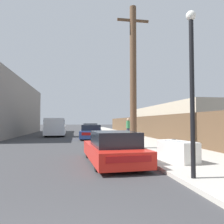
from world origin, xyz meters
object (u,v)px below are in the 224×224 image
discarded_fridge (178,151)px  parked_sports_car_red (113,149)px  car_parked_mid (91,132)px  pickup_truck (55,127)px  car_parked_far (91,129)px  utility_pole (133,75)px  street_lamp (192,79)px  pedestrian (128,127)px

discarded_fridge → parked_sports_car_red: size_ratio=0.39×
car_parked_mid → pickup_truck: size_ratio=0.85×
car_parked_far → utility_pole: size_ratio=0.60×
parked_sports_car_red → utility_pole: utility_pole is taller
pickup_truck → street_lamp: size_ratio=1.23×
car_parked_mid → discarded_fridge: bearing=-74.3°
car_parked_far → pedestrian: pedestrian is taller
pickup_truck → car_parked_mid: bearing=128.7°
discarded_fridge → utility_pole: bearing=87.3°
pedestrian → parked_sports_car_red: bearing=-106.1°
car_parked_mid → street_lamp: 14.77m
discarded_fridge → parked_sports_car_red: parked_sports_car_red is taller
discarded_fridge → pedestrian: 12.19m
utility_pole → street_lamp: bearing=-90.9°
street_lamp → pedestrian: size_ratio=2.52×
parked_sports_car_red → street_lamp: bearing=-64.6°
utility_pole → pedestrian: bearing=78.7°
pickup_truck → discarded_fridge: bearing=108.4°
parked_sports_car_red → car_parked_mid: bearing=86.7°
parked_sports_car_red → car_parked_far: size_ratio=0.93×
utility_pole → pedestrian: size_ratio=4.53×
car_parked_far → street_lamp: size_ratio=1.08×
street_lamp → discarded_fridge: bearing=73.3°
car_parked_mid → pedestrian: bearing=3.6°
car_parked_mid → car_parked_far: size_ratio=0.96×
pickup_truck → street_lamp: street_lamp is taller
pickup_truck → utility_pole: (5.37, -12.30, 3.22)m
pickup_truck → pedestrian: bearing=146.9°
car_parked_far → car_parked_mid: bearing=-88.2°
parked_sports_car_red → pickup_truck: 16.22m
parked_sports_car_red → pickup_truck: (-3.64, 15.80, 0.40)m
discarded_fridge → pedestrian: pedestrian is taller
parked_sports_car_red → car_parked_far: 17.78m
car_parked_mid → utility_pole: (1.79, -8.08, 3.56)m
street_lamp → utility_pole: bearing=89.1°
car_parked_far → pickup_truck: (-3.90, -1.98, 0.32)m
parked_sports_car_red → pedestrian: (3.33, 11.52, 0.48)m
pickup_truck → pedestrian: pickup_truck is taller
discarded_fridge → car_parked_far: 18.51m
car_parked_mid → street_lamp: street_lamp is taller
discarded_fridge → car_parked_far: size_ratio=0.36×
street_lamp → pickup_truck: bearing=105.7°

